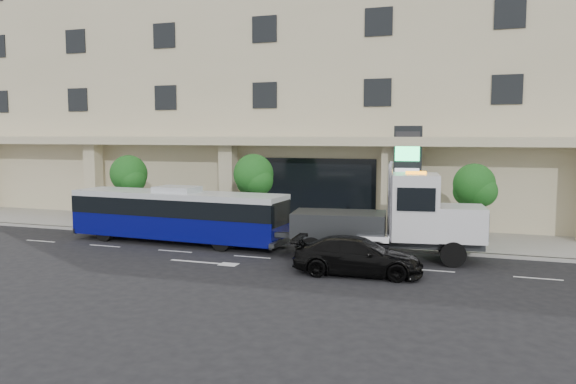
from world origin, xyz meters
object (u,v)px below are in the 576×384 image
tow_truck (395,220)px  signage_pylon (407,180)px  black_sedan (357,256)px  city_bus (177,214)px

tow_truck → signage_pylon: (-0.18, 5.69, 1.36)m
tow_truck → signage_pylon: bearing=84.4°
tow_truck → black_sedan: tow_truck is taller
tow_truck → black_sedan: 3.54m
city_bus → tow_truck: 11.17m
black_sedan → tow_truck: bearing=-22.0°
tow_truck → black_sedan: size_ratio=1.87×
tow_truck → signage_pylon: size_ratio=1.63×
tow_truck → signage_pylon: 5.85m
city_bus → black_sedan: bearing=-16.1°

